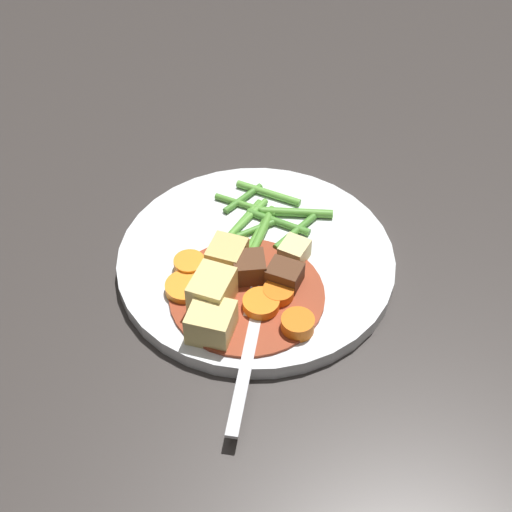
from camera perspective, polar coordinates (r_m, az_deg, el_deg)
ground_plane at (r=0.71m, az=0.00°, el=-0.81°), size 3.00×3.00×0.00m
dinner_plate at (r=0.71m, az=0.00°, el=-0.41°), size 0.25×0.25×0.01m
stew_sauce at (r=0.67m, az=-0.67°, el=-2.88°), size 0.14×0.14×0.00m
carrot_slice_0 at (r=0.69m, az=-4.93°, el=-0.65°), size 0.03×0.03×0.01m
carrot_slice_1 at (r=0.65m, az=0.38°, el=-3.61°), size 0.04×0.04×0.01m
carrot_slice_2 at (r=0.66m, az=1.66°, el=-2.77°), size 0.03×0.03×0.01m
carrot_slice_3 at (r=0.64m, az=3.09°, el=-5.06°), size 0.03×0.03×0.01m
carrot_slice_4 at (r=0.67m, az=-5.23°, el=-2.36°), size 0.05×0.05×0.01m
potato_chunk_0 at (r=0.65m, az=-3.25°, el=-2.69°), size 0.04×0.04×0.03m
potato_chunk_1 at (r=0.69m, az=-2.15°, el=0.00°), size 0.04×0.03×0.02m
potato_chunk_2 at (r=0.63m, az=-3.32°, el=-4.91°), size 0.04×0.04×0.03m
potato_chunk_3 at (r=0.69m, az=2.84°, el=0.30°), size 0.03×0.02×0.02m
meat_chunk_0 at (r=0.67m, az=2.13°, el=-1.48°), size 0.03×0.03×0.02m
meat_chunk_1 at (r=0.67m, az=-0.52°, el=-0.91°), size 0.04×0.04×0.02m
green_bean_0 at (r=0.72m, az=2.91°, el=1.80°), size 0.06×0.02×0.01m
green_bean_1 at (r=0.74m, az=3.02°, el=3.23°), size 0.03×0.07×0.01m
green_bean_2 at (r=0.72m, az=0.32°, el=2.04°), size 0.06×0.01×0.01m
green_bean_3 at (r=0.75m, az=-0.97°, el=4.27°), size 0.05×0.02×0.01m
green_bean_4 at (r=0.75m, az=-0.79°, el=3.77°), size 0.01×0.06×0.01m
green_bean_5 at (r=0.73m, az=1.91°, el=2.43°), size 0.01×0.06×0.01m
green_bean_6 at (r=0.72m, az=-0.75°, el=1.70°), size 0.06×0.04×0.01m
green_bean_7 at (r=0.73m, az=-0.56°, el=2.84°), size 0.06×0.01×0.01m
green_bean_8 at (r=0.72m, az=0.33°, el=1.56°), size 0.05×0.02×0.01m
green_bean_9 at (r=0.76m, az=0.92°, el=4.66°), size 0.01×0.07×0.01m
green_bean_10 at (r=0.72m, az=-1.41°, el=2.14°), size 0.08×0.01×0.01m
fork at (r=0.64m, az=-0.31°, el=-6.09°), size 0.17×0.07×0.00m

